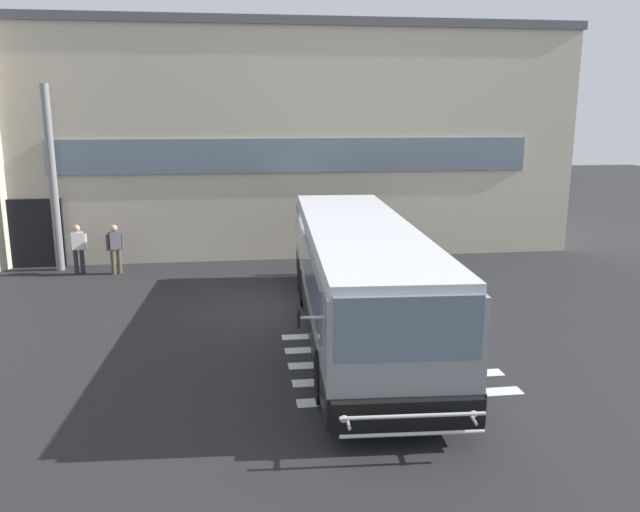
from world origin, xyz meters
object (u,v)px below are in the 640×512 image
Objects in this scene: passenger_near_column at (78,246)px; safety_bollard_yellow at (302,262)px; entry_support_column at (53,179)px; passenger_by_doorway at (115,247)px; bus_main_foreground at (359,280)px.

passenger_near_column is 1.86× the size of safety_bollard_yellow.
entry_support_column is at bearing 139.23° from passenger_near_column.
passenger_near_column is at bearing 171.43° from safety_bollard_yellow.
entry_support_column reaches higher than safety_bollard_yellow.
passenger_near_column reaches higher than safety_bollard_yellow.
passenger_by_doorway is (2.02, -0.84, -2.18)m from entry_support_column.
bus_main_foreground is at bearing -82.76° from safety_bollard_yellow.
bus_main_foreground is 7.07× the size of passenger_by_doorway.
entry_support_column is 3.72× the size of passenger_by_doorway.
passenger_by_doorway is at bearing -7.37° from passenger_near_column.
bus_main_foreground is 7.07× the size of passenger_near_column.
passenger_by_doorway is 6.26m from safety_bollard_yellow.
passenger_near_column is at bearing 139.35° from bus_main_foreground.
entry_support_column is 8.80m from safety_bollard_yellow.
passenger_by_doorway is at bearing 171.19° from safety_bollard_yellow.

